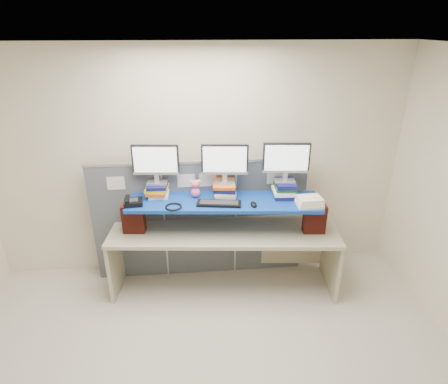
{
  "coord_description": "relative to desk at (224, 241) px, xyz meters",
  "views": [
    {
      "loc": [
        -0.09,
        -2.27,
        2.97
      ],
      "look_at": [
        0.26,
        1.47,
        1.27
      ],
      "focal_mm": 30.0,
      "sensor_mm": 36.0,
      "label": 1
    }
  ],
  "objects": [
    {
      "name": "room",
      "position": [
        -0.26,
        -1.47,
        0.77
      ],
      "size": [
        5.0,
        4.0,
        2.8
      ],
      "color": "beige",
      "rests_on": "ground"
    },
    {
      "name": "cubicle_partition",
      "position": [
        -0.26,
        0.31,
        0.14
      ],
      "size": [
        2.6,
        0.06,
        1.53
      ],
      "color": "#464B53",
      "rests_on": "ground"
    },
    {
      "name": "desk",
      "position": [
        0.0,
        0.0,
        0.0
      ],
      "size": [
        2.67,
        1.01,
        0.79
      ],
      "rotation": [
        0.0,
        0.0,
        -0.1
      ],
      "color": "tan",
      "rests_on": "ground"
    },
    {
      "name": "brick_pier_left",
      "position": [
        -1.02,
        0.05,
        0.33
      ],
      "size": [
        0.26,
        0.16,
        0.33
      ],
      "primitive_type": "cube",
      "rotation": [
        0.0,
        0.0,
        -0.1
      ],
      "color": "maroon",
      "rests_on": "desk"
    },
    {
      "name": "brick_pier_right",
      "position": [
        1.01,
        -0.15,
        0.33
      ],
      "size": [
        0.26,
        0.16,
        0.33
      ],
      "primitive_type": "cube",
      "rotation": [
        0.0,
        0.0,
        -0.1
      ],
      "color": "maroon",
      "rests_on": "desk"
    },
    {
      "name": "blue_board",
      "position": [
        -0.0,
        0.0,
        0.51
      ],
      "size": [
        2.17,
        0.74,
        0.04
      ],
      "primitive_type": "cube",
      "rotation": [
        0.0,
        0.0,
        -0.1
      ],
      "color": "#0B3395",
      "rests_on": "brick_pier_left"
    },
    {
      "name": "book_stack_left",
      "position": [
        -0.74,
        0.19,
        0.61
      ],
      "size": [
        0.27,
        0.32,
        0.16
      ],
      "color": "white",
      "rests_on": "blue_board"
    },
    {
      "name": "book_stack_center",
      "position": [
        0.02,
        0.12,
        0.61
      ],
      "size": [
        0.28,
        0.32,
        0.16
      ],
      "color": "white",
      "rests_on": "blue_board"
    },
    {
      "name": "book_stack_right",
      "position": [
        0.69,
        0.05,
        0.62
      ],
      "size": [
        0.27,
        0.31,
        0.18
      ],
      "color": "#101248",
      "rests_on": "blue_board"
    },
    {
      "name": "monitor_left",
      "position": [
        -0.74,
        0.19,
        0.94
      ],
      "size": [
        0.52,
        0.17,
        0.45
      ],
      "rotation": [
        0.0,
        0.0,
        -0.1
      ],
      "color": "#9FA0A4",
      "rests_on": "book_stack_left"
    },
    {
      "name": "monitor_center",
      "position": [
        0.02,
        0.12,
        0.95
      ],
      "size": [
        0.52,
        0.17,
        0.45
      ],
      "rotation": [
        0.0,
        0.0,
        -0.1
      ],
      "color": "#9FA0A4",
      "rests_on": "book_stack_center"
    },
    {
      "name": "monitor_right",
      "position": [
        0.69,
        0.05,
        0.96
      ],
      "size": [
        0.52,
        0.17,
        0.45
      ],
      "rotation": [
        0.0,
        0.0,
        -0.1
      ],
      "color": "#9FA0A4",
      "rests_on": "book_stack_right"
    },
    {
      "name": "keyboard",
      "position": [
        -0.06,
        -0.1,
        0.55
      ],
      "size": [
        0.5,
        0.23,
        0.03
      ],
      "rotation": [
        0.0,
        0.0,
        -0.16
      ],
      "color": "black",
      "rests_on": "blue_board"
    },
    {
      "name": "mouse",
      "position": [
        0.3,
        -0.17,
        0.55
      ],
      "size": [
        0.1,
        0.13,
        0.04
      ],
      "primitive_type": "ellipsoid",
      "rotation": [
        0.0,
        0.0,
        -0.3
      ],
      "color": "black",
      "rests_on": "blue_board"
    },
    {
      "name": "desk_phone",
      "position": [
        -1.0,
        -0.01,
        0.56
      ],
      "size": [
        0.22,
        0.2,
        0.08
      ],
      "rotation": [
        0.0,
        0.0,
        0.1
      ],
      "color": "black",
      "rests_on": "blue_board"
    },
    {
      "name": "headset",
      "position": [
        -0.55,
        -0.13,
        0.54
      ],
      "size": [
        0.21,
        0.21,
        0.02
      ],
      "primitive_type": "torus",
      "rotation": [
        0.0,
        0.0,
        -0.13
      ],
      "color": "black",
      "rests_on": "blue_board"
    },
    {
      "name": "plush_toy",
      "position": [
        -0.31,
        0.11,
        0.64
      ],
      "size": [
        0.13,
        0.09,
        0.21
      ],
      "rotation": [
        0.0,
        0.0,
        -0.17
      ],
      "color": "pink",
      "rests_on": "blue_board"
    },
    {
      "name": "binder_stack",
      "position": [
        0.91,
        -0.22,
        0.58
      ],
      "size": [
        0.27,
        0.22,
        0.1
      ],
      "rotation": [
        0.0,
        0.0,
        0.02
      ],
      "color": "#EFE6CC",
      "rests_on": "blue_board"
    }
  ]
}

